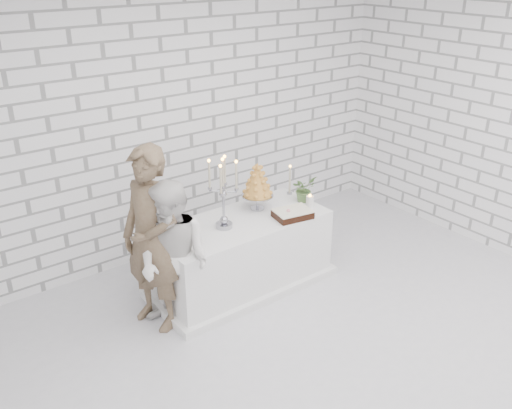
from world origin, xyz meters
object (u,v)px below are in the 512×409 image
Objects in this scene: bride at (175,260)px; croquembouche at (257,186)px; cake_table at (241,253)px; groom at (151,240)px; candelabra at (223,194)px.

bride is 2.83× the size of croquembouche.
croquembouche reaches higher than cake_table.
bride is 1.30m from croquembouche.
candelabra is (0.80, 0.02, 0.23)m from groom.
candelabra reaches higher than cake_table.
groom is (-1.01, -0.04, 0.50)m from cake_table.
candelabra reaches higher than bride.
croquembouche is (0.52, 0.14, -0.10)m from candelabra.
candelabra is at bearing -164.85° from croquembouche.
bride is 2.02× the size of candelabra.
groom is 0.83m from candelabra.
groom is at bearing -178.60° from candelabra.
cake_table is at bearing 74.46° from groom.
croquembouche is at bearing 22.25° from cake_table.
candelabra is 0.55m from croquembouche.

